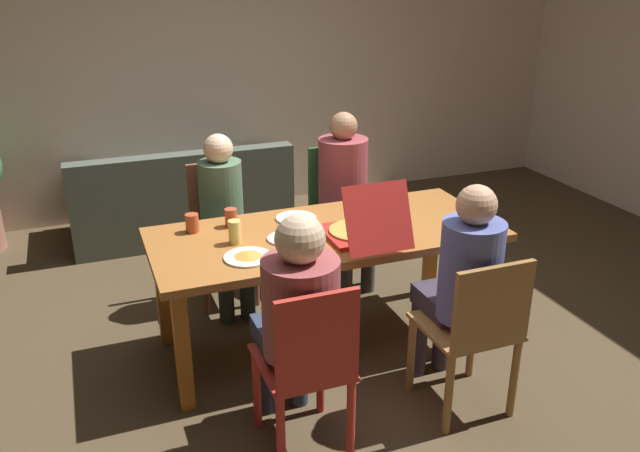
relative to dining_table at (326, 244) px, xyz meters
The scene contains 19 objects.
ground_plane 0.66m from the dining_table, ahead, with size 20.00×20.00×0.00m, color #4C3C27.
back_wall 2.82m from the dining_table, 90.00° to the left, with size 7.14×0.12×2.88m, color beige.
dining_table is the anchor object (origin of this frame).
chair_0 1.01m from the dining_table, 63.70° to the left, with size 0.40×0.41×0.96m.
person_0 0.88m from the dining_table, 59.77° to the left, with size 0.35×0.50×1.24m.
chair_1 1.02m from the dining_table, 63.84° to the right, with size 0.44×0.44×0.90m.
person_1 0.88m from the dining_table, 59.51° to the right, with size 0.31×0.52×1.23m.
chair_2 1.02m from the dining_table, 116.04° to the right, with size 0.40×0.45×0.92m.
person_2 0.89m from the dining_table, 120.09° to the right, with size 0.35×0.53×1.20m.
chair_3 0.97m from the dining_table, 117.49° to the left, with size 0.40×0.38×0.94m.
person_3 0.83m from the dining_table, 122.41° to the left, with size 0.29×0.50×1.18m.
pizza_box_0 0.26m from the dining_table, 50.55° to the right, with size 0.38×0.52×0.38m.
plate_0 0.57m from the dining_table, 158.82° to the right, with size 0.26×0.26×0.03m.
plate_1 0.28m from the dining_table, 113.14° to the left, with size 0.25×0.25×0.01m.
plate_2 0.28m from the dining_table, behind, with size 0.21×0.21×0.03m.
drinking_glass_0 0.56m from the dining_table, behind, with size 0.07×0.07×0.13m, color #E1CA5E.
drinking_glass_1 0.58m from the dining_table, 151.63° to the left, with size 0.07×0.07×0.11m, color #B24832.
drinking_glass_2 0.79m from the dining_table, 160.07° to the left, with size 0.08×0.08×0.11m, color #B04A29.
couch 2.19m from the dining_table, 103.85° to the left, with size 1.81×0.85×0.78m.
Camera 1 is at (-1.28, -3.25, 2.19)m, focal length 36.59 mm.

